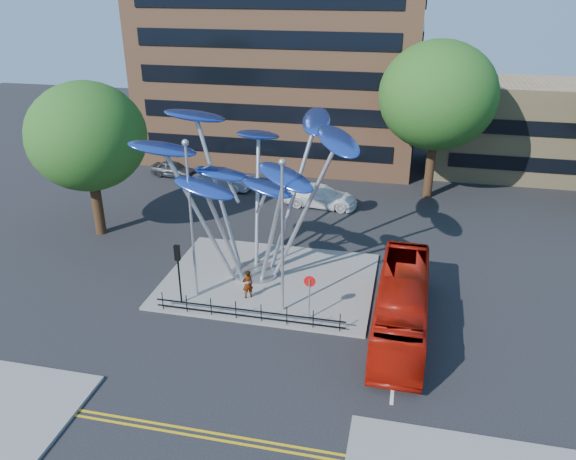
% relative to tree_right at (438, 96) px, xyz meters
% --- Properties ---
extents(ground, '(120.00, 120.00, 0.00)m').
position_rel_tree_right_xyz_m(ground, '(-8.00, -22.00, -8.04)').
color(ground, black).
rests_on(ground, ground).
extents(traffic_island, '(12.00, 9.00, 0.15)m').
position_rel_tree_right_xyz_m(traffic_island, '(-9.00, -16.00, -7.96)').
color(traffic_island, slate).
rests_on(traffic_island, ground).
extents(double_yellow_near, '(40.00, 0.12, 0.01)m').
position_rel_tree_right_xyz_m(double_yellow_near, '(-8.00, -28.00, -8.03)').
color(double_yellow_near, gold).
rests_on(double_yellow_near, ground).
extents(double_yellow_far, '(40.00, 0.12, 0.01)m').
position_rel_tree_right_xyz_m(double_yellow_far, '(-8.00, -28.30, -8.03)').
color(double_yellow_far, gold).
rests_on(double_yellow_far, ground).
extents(low_building_near, '(15.00, 8.00, 8.00)m').
position_rel_tree_right_xyz_m(low_building_near, '(8.00, 8.00, -4.04)').
color(low_building_near, tan).
rests_on(low_building_near, ground).
extents(tree_right, '(8.80, 8.80, 12.11)m').
position_rel_tree_right_xyz_m(tree_right, '(0.00, 0.00, 0.00)').
color(tree_right, black).
rests_on(tree_right, ground).
extents(tree_left, '(7.60, 7.60, 10.32)m').
position_rel_tree_right_xyz_m(tree_left, '(-22.00, -12.00, -1.24)').
color(tree_left, black).
rests_on(tree_left, ground).
extents(leaf_sculpture, '(12.72, 9.54, 9.51)m').
position_rel_tree_right_xyz_m(leaf_sculpture, '(-10.07, -15.32, -1.16)').
color(leaf_sculpture, '#9EA0A5').
rests_on(leaf_sculpture, traffic_island).
extents(street_lamp_left, '(0.36, 0.36, 8.80)m').
position_rel_tree_right_xyz_m(street_lamp_left, '(-12.50, -18.50, -2.68)').
color(street_lamp_left, '#9EA0A5').
rests_on(street_lamp_left, traffic_island).
extents(street_lamp_right, '(0.36, 0.36, 8.30)m').
position_rel_tree_right_xyz_m(street_lamp_right, '(-7.50, -19.00, -2.94)').
color(street_lamp_right, '#9EA0A5').
rests_on(street_lamp_right, traffic_island).
extents(traffic_light_island, '(0.28, 0.18, 3.42)m').
position_rel_tree_right_xyz_m(traffic_light_island, '(-13.00, -19.50, -5.42)').
color(traffic_light_island, black).
rests_on(traffic_light_island, traffic_island).
extents(no_entry_sign_island, '(0.60, 0.10, 2.45)m').
position_rel_tree_right_xyz_m(no_entry_sign_island, '(-6.00, -19.48, -6.22)').
color(no_entry_sign_island, '#9EA0A5').
rests_on(no_entry_sign_island, traffic_island).
extents(pedestrian_railing_front, '(10.00, 0.06, 1.00)m').
position_rel_tree_right_xyz_m(pedestrian_railing_front, '(-9.00, -20.30, -7.48)').
color(pedestrian_railing_front, black).
rests_on(pedestrian_railing_front, traffic_island).
extents(red_bus, '(2.57, 10.22, 2.84)m').
position_rel_tree_right_xyz_m(red_bus, '(-1.40, -19.27, -6.62)').
color(red_bus, '#A61207').
rests_on(red_bus, ground).
extents(pedestrian, '(0.72, 0.67, 1.65)m').
position_rel_tree_right_xyz_m(pedestrian, '(-9.63, -18.23, -7.06)').
color(pedestrian, gray).
rests_on(pedestrian, traffic_island).
extents(parked_car_left, '(4.24, 2.21, 1.38)m').
position_rel_tree_right_xyz_m(parked_car_left, '(-21.79, 0.18, -7.35)').
color(parked_car_left, '#3B3F42').
rests_on(parked_car_left, ground).
extents(parked_car_mid, '(4.99, 2.22, 1.59)m').
position_rel_tree_right_xyz_m(parked_car_mid, '(-16.55, -1.83, -7.24)').
color(parked_car_mid, '#ADAFB5').
rests_on(parked_car_mid, ground).
extents(parked_car_right, '(5.78, 2.68, 1.64)m').
position_rel_tree_right_xyz_m(parked_car_right, '(-8.03, -3.81, -7.22)').
color(parked_car_right, white).
rests_on(parked_car_right, ground).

